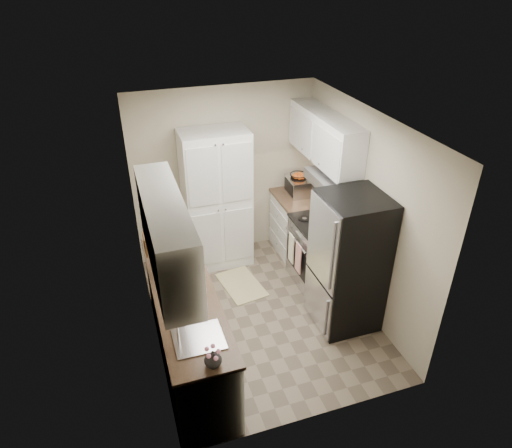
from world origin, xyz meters
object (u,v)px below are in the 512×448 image
Objects in this scene: toaster_oven at (299,186)px; electric_range at (320,252)px; microwave at (182,254)px; pantry_cabinet at (217,200)px; wine_bottle at (156,236)px; refrigerator at (349,262)px.

electric_range is at bearing -91.69° from toaster_oven.
electric_range is 2.36× the size of microwave.
pantry_cabinet is at bearing 141.78° from electric_range.
wine_bottle is (-2.11, 0.12, 0.59)m from electric_range.
toaster_oven is (0.06, 0.91, 0.56)m from electric_range.
refrigerator is 1.92m from microwave.
refrigerator is 1.73m from toaster_oven.
wine_bottle reaches higher than toaster_oven.
microwave is at bearing -145.37° from toaster_oven.
electric_range is 3.77× the size of wine_bottle.
wine_bottle reaches higher than electric_range.
electric_range is 2.67× the size of toaster_oven.
pantry_cabinet is 4.73× the size of toaster_oven.
wine_bottle is at bearing 34.58° from microwave.
microwave reaches higher than electric_range.
refrigerator reaches higher than microwave.
pantry_cabinet is 2.07m from refrigerator.
refrigerator is 5.68× the size of wine_bottle.
toaster_oven is at bearing 86.01° from electric_range.
microwave is (-0.71, -1.24, 0.05)m from pantry_cabinet.
electric_range is 0.88m from refrigerator.
wine_bottle is 2.32m from toaster_oven.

